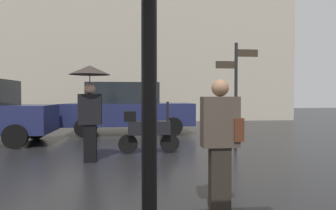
{
  "coord_description": "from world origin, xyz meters",
  "views": [
    {
      "loc": [
        0.38,
        -2.38,
        1.37
      ],
      "look_at": [
        1.37,
        5.85,
        1.12
      ],
      "focal_mm": 32.85,
      "sensor_mm": 36.0,
      "label": 1
    }
  ],
  "objects_px": {
    "pedestrian_with_bag": "(221,136)",
    "parked_scooter": "(147,130)",
    "pedestrian_with_umbrella": "(90,91)",
    "street_signpost": "(236,85)",
    "parked_car_left": "(128,108)"
  },
  "relations": [
    {
      "from": "parked_scooter",
      "to": "street_signpost",
      "type": "distance_m",
      "value": 2.5
    },
    {
      "from": "street_signpost",
      "to": "parked_scooter",
      "type": "bearing_deg",
      "value": -176.62
    },
    {
      "from": "pedestrian_with_umbrella",
      "to": "pedestrian_with_bag",
      "type": "bearing_deg",
      "value": -114.97
    },
    {
      "from": "street_signpost",
      "to": "parked_car_left",
      "type": "bearing_deg",
      "value": 126.12
    },
    {
      "from": "parked_car_left",
      "to": "street_signpost",
      "type": "height_order",
      "value": "street_signpost"
    },
    {
      "from": "pedestrian_with_umbrella",
      "to": "parked_car_left",
      "type": "height_order",
      "value": "pedestrian_with_umbrella"
    },
    {
      "from": "pedestrian_with_bag",
      "to": "parked_scooter",
      "type": "relative_size",
      "value": 1.08
    },
    {
      "from": "street_signpost",
      "to": "pedestrian_with_umbrella",
      "type": "bearing_deg",
      "value": -164.12
    },
    {
      "from": "pedestrian_with_bag",
      "to": "parked_scooter",
      "type": "height_order",
      "value": "pedestrian_with_bag"
    },
    {
      "from": "pedestrian_with_umbrella",
      "to": "pedestrian_with_bag",
      "type": "height_order",
      "value": "pedestrian_with_umbrella"
    },
    {
      "from": "parked_car_left",
      "to": "street_signpost",
      "type": "xyz_separation_m",
      "value": [
        2.75,
        -3.77,
        0.71
      ]
    },
    {
      "from": "pedestrian_with_umbrella",
      "to": "pedestrian_with_bag",
      "type": "distance_m",
      "value": 3.49
    },
    {
      "from": "pedestrian_with_umbrella",
      "to": "parked_scooter",
      "type": "distance_m",
      "value": 1.74
    },
    {
      "from": "parked_car_left",
      "to": "pedestrian_with_umbrella",
      "type": "bearing_deg",
      "value": -111.77
    },
    {
      "from": "pedestrian_with_bag",
      "to": "parked_scooter",
      "type": "xyz_separation_m",
      "value": [
        -0.71,
        3.71,
        -0.34
      ]
    }
  ]
}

